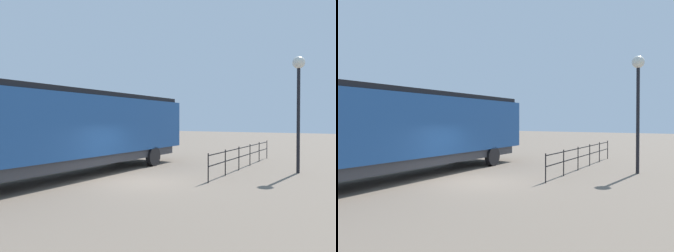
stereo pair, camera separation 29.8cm
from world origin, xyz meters
TOP-DOWN VIEW (x-y plane):
  - ground_plane at (0.00, 0.00)m, footprint 120.00×120.00m
  - locomotive at (-3.53, -0.31)m, footprint 3.15×15.98m
  - lamp_post at (5.45, 5.92)m, footprint 0.60×0.60m
  - platform_fence at (2.63, 6.33)m, footprint 0.05×10.11m

SIDE VIEW (x-z plane):
  - ground_plane at x=0.00m, z-range 0.00..0.00m
  - platform_fence at x=2.63m, z-range 0.18..1.42m
  - locomotive at x=-3.53m, z-range 0.26..4.24m
  - lamp_post at x=5.45m, z-range 1.49..7.26m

